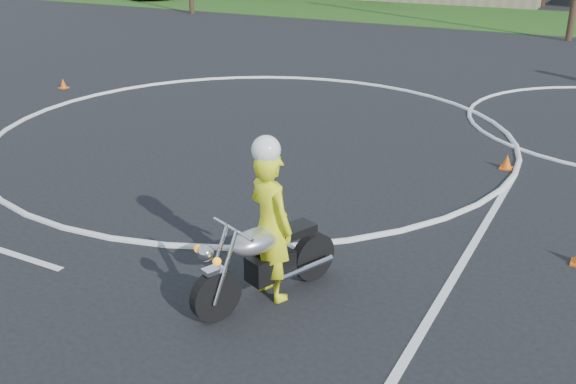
% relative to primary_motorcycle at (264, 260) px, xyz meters
% --- Properties ---
extents(ground, '(120.00, 120.00, 0.00)m').
position_rel_primary_motorcycle_xyz_m(ground, '(-3.95, 3.28, -0.58)').
color(ground, black).
rests_on(ground, ground).
extents(grass_strip, '(120.00, 10.00, 0.02)m').
position_rel_primary_motorcycle_xyz_m(grass_strip, '(-3.95, 30.28, -0.57)').
color(grass_strip, '#1E4714').
rests_on(grass_strip, ground).
extents(course_markings, '(19.05, 19.05, 0.12)m').
position_rel_primary_motorcycle_xyz_m(course_markings, '(-1.78, 7.63, -0.57)').
color(course_markings, silver).
rests_on(course_markings, ground).
extents(primary_motorcycle, '(1.15, 2.15, 1.20)m').
position_rel_primary_motorcycle_xyz_m(primary_motorcycle, '(0.00, 0.00, 0.00)').
color(primary_motorcycle, black).
rests_on(primary_motorcycle, ground).
extents(rider_primary_grp, '(0.86, 0.72, 2.22)m').
position_rel_primary_motorcycle_xyz_m(rider_primary_grp, '(0.01, 0.14, 0.49)').
color(rider_primary_grp, '#F7FF1A').
rests_on(rider_primary_grp, ground).
extents(traffic_cones, '(22.48, 15.63, 0.30)m').
position_rel_primary_motorcycle_xyz_m(traffic_cones, '(1.70, 6.54, -0.44)').
color(traffic_cones, '#F35C0C').
rests_on(traffic_cones, ground).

